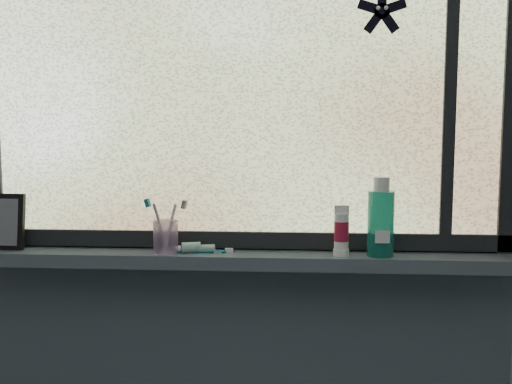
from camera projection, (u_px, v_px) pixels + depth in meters
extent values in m
cube|color=#9EA3A8|center=(244.00, 173.00, 1.74)|extent=(3.00, 0.01, 2.50)
cube|color=#46525D|center=(242.00, 259.00, 1.69)|extent=(1.62, 0.14, 0.04)
cube|color=silver|center=(243.00, 80.00, 1.69)|extent=(1.50, 0.01, 1.00)
cube|color=black|center=(243.00, 239.00, 1.73)|extent=(1.60, 0.03, 0.05)
cube|color=black|center=(512.00, 78.00, 1.63)|extent=(0.05, 0.03, 1.10)
cube|color=black|center=(450.00, 78.00, 1.64)|extent=(0.03, 0.03, 1.00)
cube|color=black|center=(3.00, 221.00, 1.73)|extent=(0.14, 0.08, 0.17)
cylinder|color=#B192C2|center=(166.00, 237.00, 1.68)|extent=(0.09, 0.09, 0.10)
cylinder|color=#1B8C76|center=(381.00, 217.00, 1.63)|extent=(0.09, 0.09, 0.19)
cylinder|color=silver|center=(341.00, 229.00, 1.64)|extent=(0.05, 0.05, 0.10)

